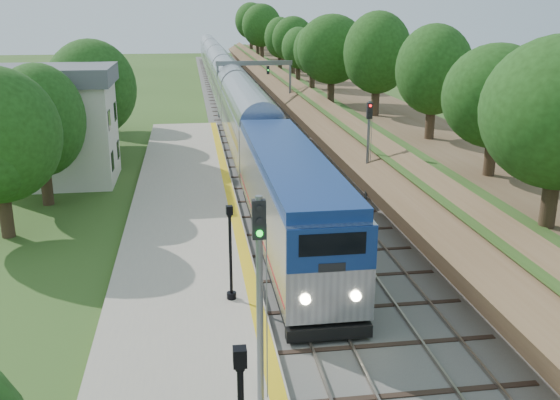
{
  "coord_description": "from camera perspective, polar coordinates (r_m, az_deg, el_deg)",
  "views": [
    {
      "loc": [
        -4.63,
        -14.1,
        11.72
      ],
      "look_at": [
        -0.5,
        14.49,
        2.8
      ],
      "focal_mm": 40.0,
      "sensor_mm": 36.0,
      "label": 1
    }
  ],
  "objects": [
    {
      "name": "signal_farside",
      "position": [
        39.08,
        8.08,
        5.46
      ],
      "size": [
        0.34,
        0.27,
        6.21
      ],
      "color": "slate",
      "rests_on": "ground"
    },
    {
      "name": "station_building",
      "position": [
        45.73,
        -20.05,
        6.52
      ],
      "size": [
        8.6,
        6.6,
        8.0
      ],
      "color": "beige",
      "rests_on": "ground"
    },
    {
      "name": "yellow_stripe",
      "position": [
        32.25,
        -3.65,
        -3.46
      ],
      "size": [
        0.55,
        68.0,
        0.01
      ],
      "primitive_type": "cube",
      "color": "gold",
      "rests_on": "platform"
    },
    {
      "name": "embankment",
      "position": [
        76.23,
        3.23,
        9.77
      ],
      "size": [
        10.64,
        170.0,
        11.7
      ],
      "color": "brown",
      "rests_on": "ground"
    },
    {
      "name": "trackbed",
      "position": [
        75.3,
        -3.1,
        8.23
      ],
      "size": [
        9.5,
        170.0,
        0.28
      ],
      "color": "#4C4944",
      "rests_on": "ground"
    },
    {
      "name": "lamppost_far",
      "position": [
        25.08,
        -4.54,
        -5.32
      ],
      "size": [
        0.39,
        0.39,
        3.97
      ],
      "color": "black",
      "rests_on": "platform"
    },
    {
      "name": "platform",
      "position": [
        32.24,
        -8.71,
        -4.0
      ],
      "size": [
        6.4,
        68.0,
        0.38
      ],
      "primitive_type": "cube",
      "color": "#AEA28D",
      "rests_on": "ground"
    },
    {
      "name": "train",
      "position": [
        83.82,
        -5.09,
        10.72
      ],
      "size": [
        3.24,
        129.63,
        4.76
      ],
      "color": "black",
      "rests_on": "trackbed"
    },
    {
      "name": "trees_behind_platform",
      "position": [
        36.1,
        -18.54,
        4.78
      ],
      "size": [
        7.82,
        53.32,
        7.21
      ],
      "color": "#332316",
      "rests_on": "ground"
    },
    {
      "name": "signal_gantry",
      "position": [
        69.8,
        -2.39,
        11.47
      ],
      "size": [
        8.4,
        0.38,
        6.2
      ],
      "color": "slate",
      "rests_on": "ground"
    },
    {
      "name": "signal_platform",
      "position": [
        17.71,
        -1.88,
        -7.38
      ],
      "size": [
        0.38,
        0.3,
        6.49
      ],
      "color": "slate",
      "rests_on": "platform"
    }
  ]
}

